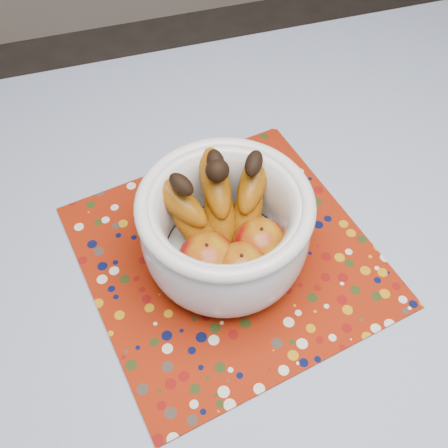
# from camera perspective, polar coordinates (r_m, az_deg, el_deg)

# --- Properties ---
(table) EXTENTS (1.20, 1.20, 0.75)m
(table) POSITION_cam_1_polar(r_m,az_deg,el_deg) (0.89, 6.94, -10.54)
(table) COLOR brown
(table) RESTS_ON ground
(tablecloth) EXTENTS (1.32, 1.32, 0.01)m
(tablecloth) POSITION_cam_1_polar(r_m,az_deg,el_deg) (0.81, 7.51, -8.02)
(tablecloth) COLOR slate
(tablecloth) RESTS_ON table
(placemat) EXTENTS (0.51, 0.51, 0.00)m
(placemat) POSITION_cam_1_polar(r_m,az_deg,el_deg) (0.84, 0.45, -3.41)
(placemat) COLOR maroon
(placemat) RESTS_ON tablecloth
(fruit_bowl) EXTENTS (0.28, 0.26, 0.18)m
(fruit_bowl) POSITION_cam_1_polar(r_m,az_deg,el_deg) (0.77, 0.02, 0.12)
(fruit_bowl) COLOR silver
(fruit_bowl) RESTS_ON placemat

